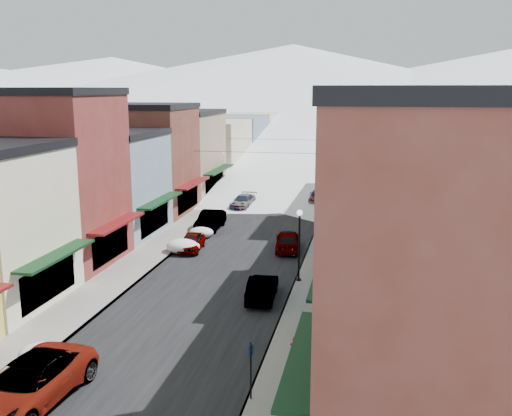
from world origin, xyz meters
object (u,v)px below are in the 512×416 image
at_px(car_white_suv, 28,384).
at_px(trash_can, 322,247).
at_px(car_silver_sedan, 192,242).
at_px(car_green_sedan, 262,288).
at_px(fire_hydrant, 295,346).
at_px(streetlamp_near, 299,236).
at_px(car_dark_hatch, 210,220).

relative_size(car_white_suv, trash_can, 6.97).
bearing_deg(trash_can, car_silver_sedan, -174.87).
bearing_deg(car_green_sedan, car_white_suv, 58.57).
height_order(car_white_suv, car_green_sedan, car_white_suv).
distance_m(fire_hydrant, streetlamp_near, 10.80).
height_order(car_green_sedan, trash_can, car_green_sedan).
bearing_deg(fire_hydrant, car_silver_sedan, 122.32).
height_order(car_silver_sedan, car_dark_hatch, car_dark_hatch).
relative_size(car_dark_hatch, car_green_sedan, 1.16).
relative_size(fire_hydrant, trash_can, 0.88).
xyz_separation_m(car_green_sedan, fire_hydrant, (2.92, -6.98, -0.20)).
bearing_deg(trash_can, streetlamp_near, -97.63).
distance_m(car_white_suv, trash_can, 25.42).
distance_m(car_silver_sedan, car_green_sedan, 11.88).
distance_m(car_white_suv, streetlamp_near, 19.02).
xyz_separation_m(car_silver_sedan, trash_can, (10.06, 0.90, -0.06)).
height_order(fire_hydrant, trash_can, trash_can).
bearing_deg(car_dark_hatch, streetlamp_near, -53.54).
distance_m(fire_hydrant, trash_can, 17.19).
bearing_deg(fire_hydrant, car_green_sedan, 112.66).
height_order(fire_hydrant, streetlamp_near, streetlamp_near).
relative_size(car_dark_hatch, fire_hydrant, 6.26).
height_order(car_dark_hatch, car_green_sedan, car_dark_hatch).
bearing_deg(car_green_sedan, car_dark_hatch, -67.78).
relative_size(car_white_suv, streetlamp_near, 1.36).
bearing_deg(streetlamp_near, car_white_suv, -117.66).
relative_size(car_silver_sedan, fire_hydrant, 4.92).
relative_size(fire_hydrant, streetlamp_near, 0.17).
bearing_deg(car_green_sedan, car_silver_sedan, -55.21).
distance_m(car_green_sedan, trash_can, 10.55).
distance_m(car_silver_sedan, trash_can, 10.10).
distance_m(car_green_sedan, streetlamp_near, 4.55).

